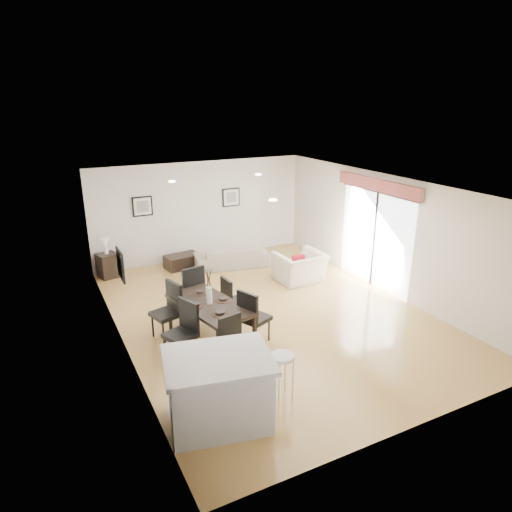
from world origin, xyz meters
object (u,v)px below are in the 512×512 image
dining_chair_foot (191,288)px  coffee_table (182,261)px  side_table (108,265)px  dining_chair_wfar (170,307)px  dining_chair_efar (231,298)px  sofa (231,257)px  bar_stool (282,362)px  dining_chair_head (234,341)px  kitchen_island (219,389)px  dining_table (210,307)px  dining_chair_enear (252,314)px  armchair (299,267)px  dining_chair_wnear (184,327)px

dining_chair_foot → coffee_table: (0.71, 2.82, -0.44)m
side_table → dining_chair_wfar: bearing=-81.7°
dining_chair_wfar → dining_chair_efar: (1.25, -0.03, -0.06)m
sofa → dining_chair_foot: size_ratio=1.75×
dining_chair_efar → side_table: 4.09m
dining_chair_efar → bar_stool: (-0.35, -2.64, 0.13)m
dining_chair_foot → dining_chair_head: bearing=78.8°
dining_chair_wfar → kitchen_island: bearing=-18.4°
dining_chair_foot → kitchen_island: bearing=66.9°
dining_chair_wfar → dining_chair_head: (0.61, -1.57, -0.07)m
dining_table → dining_chair_enear: size_ratio=1.83×
armchair → dining_chair_head: (-3.03, -2.81, 0.17)m
bar_stool → kitchen_island: bearing=180.0°
dining_chair_head → coffee_table: size_ratio=1.07×
dining_table → dining_chair_wnear: dining_chair_wnear is taller
armchair → kitchen_island: 5.41m
dining_chair_wfar → side_table: (-0.53, 3.64, -0.29)m
dining_chair_enear → bar_stool: dining_chair_enear is taller
dining_chair_efar → coffee_table: size_ratio=1.09×
side_table → dining_chair_enear: bearing=-68.8°
side_table → kitchen_island: kitchen_island is taller
armchair → coffee_table: bearing=-45.9°
armchair → dining_chair_enear: 3.24m
armchair → dining_chair_enear: bearing=40.6°
dining_chair_foot → dining_chair_enear: bearing=100.8°
armchair → dining_chair_enear: size_ratio=1.06×
dining_chair_wfar → dining_chair_enear: dining_chair_wfar is taller
armchair → side_table: size_ratio=1.81×
dining_chair_head → kitchen_island: kitchen_island is taller
dining_chair_efar → dining_chair_head: (-0.64, -1.54, -0.01)m
kitchen_island → bar_stool: 1.02m
armchair → coffee_table: size_ratio=1.25×
side_table → dining_chair_foot: bearing=-68.9°
dining_chair_wnear → side_table: 4.56m
dining_chair_enear → kitchen_island: dining_chair_enear is taller
dining_chair_foot → bar_stool: size_ratio=1.42×
armchair → dining_chair_foot: bearing=9.7°
coffee_table → side_table: (-1.88, 0.20, 0.13)m
dining_chair_wfar → coffee_table: 3.72m
kitchen_island → bar_stool: (1.00, 0.00, 0.15)m
dining_chair_wnear → coffee_table: size_ratio=1.19×
sofa → armchair: (1.09, -1.69, 0.08)m
sofa → dining_chair_head: bearing=76.0°
dining_table → side_table: dining_table is taller
coffee_table → dining_chair_wnear: bearing=-116.4°
kitchen_island → dining_chair_efar: bearing=74.9°
dining_chair_wfar → kitchen_island: size_ratio=0.65×
dining_chair_foot → side_table: (-1.17, 3.02, -0.31)m
dining_chair_enear → side_table: size_ratio=1.71×
dining_chair_wfar → kitchen_island: 2.67m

